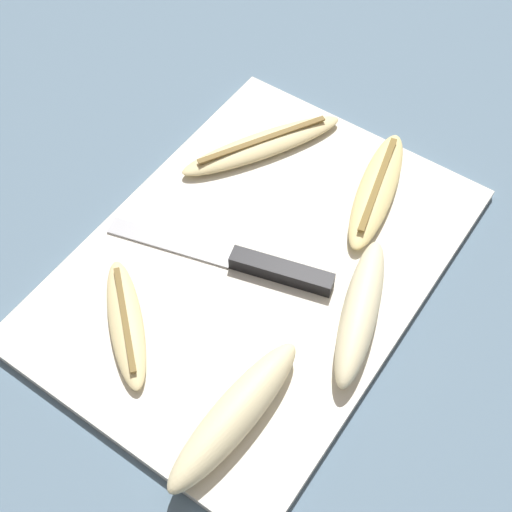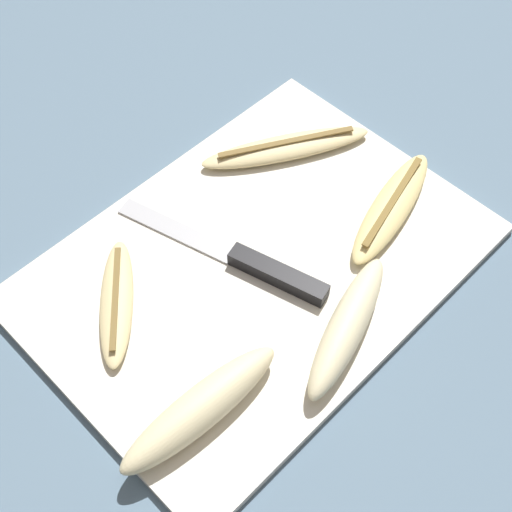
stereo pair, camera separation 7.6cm
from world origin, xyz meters
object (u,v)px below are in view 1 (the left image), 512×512
Objects in this scene: banana_pale_long at (360,311)px; banana_cream_curved at (235,415)px; banana_mellow_near at (126,323)px; banana_ripe_center at (262,145)px; banana_golden_short at (377,189)px; knife at (260,265)px.

banana_cream_curved is at bearing 166.28° from banana_pale_long.
banana_mellow_near is 0.28m from banana_ripe_center.
banana_golden_short reaches higher than banana_ripe_center.
banana_golden_short is at bearing -22.57° from banana_mellow_near.
banana_mellow_near is at bearing 126.54° from banana_pale_long.
banana_cream_curved reaches higher than banana_mellow_near.
banana_golden_short is (0.29, -0.12, 0.00)m from banana_mellow_near.
banana_cream_curved is (-0.16, 0.04, 0.00)m from banana_pale_long.
banana_cream_curved reaches higher than banana_pale_long.
banana_mellow_near is 0.15m from banana_cream_curved.
banana_ripe_center is 1.13× the size of banana_pale_long.
banana_ripe_center is 1.10× the size of banana_cream_curved.
knife is 0.17m from banana_ripe_center.
banana_cream_curved is (-0.30, -0.17, 0.01)m from banana_ripe_center.
banana_golden_short is 0.32m from banana_cream_curved.
banana_mellow_near is 0.68× the size of banana_ripe_center.
knife is 1.84× the size of banana_mellow_near.
knife is 0.15m from banana_mellow_near.
knife is 0.17m from banana_cream_curved.
banana_golden_short is at bearing 4.95° from banana_cream_curved.
banana_mellow_near is 0.77× the size of banana_pale_long.
banana_pale_long is at bearing -102.56° from knife.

